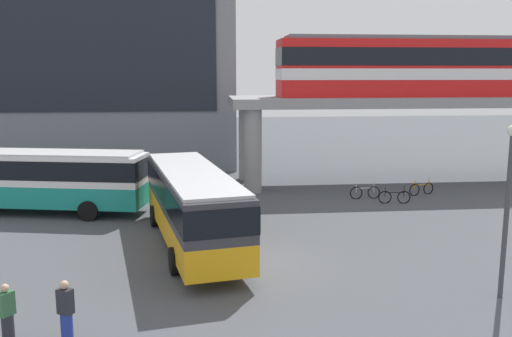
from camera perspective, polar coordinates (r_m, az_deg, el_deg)
ground_plane at (r=30.87m, az=-1.68°, el=-3.53°), size 120.00×120.00×0.00m
station_building at (r=47.30m, az=-20.25°, el=10.67°), size 28.23×12.67×16.59m
elevated_platform at (r=38.77m, az=20.48°, el=5.81°), size 30.36×5.83×5.65m
train at (r=38.90m, az=21.32°, el=9.90°), size 25.17×2.96×3.84m
bus_main at (r=22.91m, az=-6.63°, el=-3.22°), size 4.57×11.32×3.22m
bus_secondary at (r=30.27m, az=-21.65°, el=-0.65°), size 11.33×4.73×3.22m
bicycle_black at (r=31.49m, az=14.19°, el=-2.89°), size 1.79×0.26×1.04m
bicycle_orange at (r=34.10m, az=16.82°, el=-2.05°), size 1.72×0.63×1.04m
bicycle_silver at (r=32.29m, az=11.26°, el=-2.46°), size 1.79×0.10×1.04m
pedestrian_near_building at (r=16.48m, az=-24.46°, el=-13.77°), size 0.45×0.48×1.69m
pedestrian_at_kerb at (r=15.89m, az=-19.14°, el=-14.11°), size 0.48×0.42×1.78m
lamp_post at (r=18.95m, az=24.72°, el=-2.64°), size 0.36×0.36×5.60m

